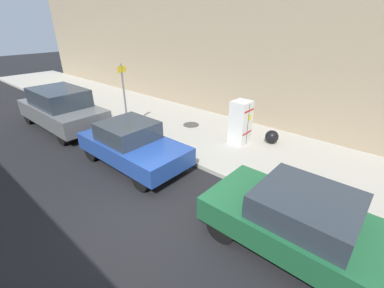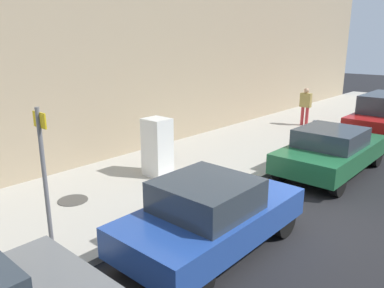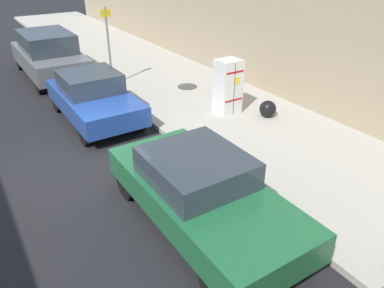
{
  "view_description": "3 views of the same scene",
  "coord_description": "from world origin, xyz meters",
  "px_view_note": "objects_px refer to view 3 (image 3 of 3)",
  "views": [
    {
      "loc": [
        3.24,
        4.16,
        4.29
      ],
      "look_at": [
        -1.68,
        -0.13,
        1.17
      ],
      "focal_mm": 24.0,
      "sensor_mm": 36.0,
      "label": 1
    },
    {
      "loc": [
        2.78,
        -7.12,
        3.79
      ],
      "look_at": [
        -2.59,
        -1.07,
        1.56
      ],
      "focal_mm": 35.0,
      "sensor_mm": 36.0,
      "label": 2
    },
    {
      "loc": [
        2.04,
        8.0,
        4.66
      ],
      "look_at": [
        -1.72,
        2.16,
        0.95
      ],
      "focal_mm": 35.0,
      "sensor_mm": 36.0,
      "label": 3
    }
  ],
  "objects_px": {
    "discarded_refrigerator": "(228,87)",
    "parked_hatchback_blue": "(94,97)",
    "trash_bag": "(268,109)",
    "parked_sedan_green": "(201,191)",
    "parked_suv_gray": "(49,54)",
    "street_sign_post": "(109,43)"
  },
  "relations": [
    {
      "from": "discarded_refrigerator",
      "to": "parked_hatchback_blue",
      "type": "bearing_deg",
      "value": -29.02
    },
    {
      "from": "trash_bag",
      "to": "parked_sedan_green",
      "type": "distance_m",
      "value": 5.09
    },
    {
      "from": "parked_suv_gray",
      "to": "parked_hatchback_blue",
      "type": "relative_size",
      "value": 1.22
    },
    {
      "from": "discarded_refrigerator",
      "to": "parked_suv_gray",
      "type": "xyz_separation_m",
      "value": [
        3.45,
        -6.88,
        -0.06
      ]
    },
    {
      "from": "parked_sedan_green",
      "to": "street_sign_post",
      "type": "bearing_deg",
      "value": -100.61
    },
    {
      "from": "discarded_refrigerator",
      "to": "trash_bag",
      "type": "height_order",
      "value": "discarded_refrigerator"
    },
    {
      "from": "street_sign_post",
      "to": "trash_bag",
      "type": "bearing_deg",
      "value": 118.13
    },
    {
      "from": "discarded_refrigerator",
      "to": "trash_bag",
      "type": "relative_size",
      "value": 3.28
    },
    {
      "from": "parked_sedan_green",
      "to": "discarded_refrigerator",
      "type": "bearing_deg",
      "value": -132.97
    },
    {
      "from": "street_sign_post",
      "to": "parked_hatchback_blue",
      "type": "bearing_deg",
      "value": 57.37
    },
    {
      "from": "street_sign_post",
      "to": "parked_sedan_green",
      "type": "bearing_deg",
      "value": 79.39
    },
    {
      "from": "trash_bag",
      "to": "parked_hatchback_blue",
      "type": "xyz_separation_m",
      "value": [
        4.25,
        -2.85,
        0.33
      ]
    },
    {
      "from": "discarded_refrigerator",
      "to": "parked_hatchback_blue",
      "type": "relative_size",
      "value": 0.43
    },
    {
      "from": "discarded_refrigerator",
      "to": "trash_bag",
      "type": "distance_m",
      "value": 1.35
    },
    {
      "from": "discarded_refrigerator",
      "to": "parked_suv_gray",
      "type": "bearing_deg",
      "value": -63.34
    },
    {
      "from": "trash_bag",
      "to": "street_sign_post",
      "type": "bearing_deg",
      "value": -61.87
    },
    {
      "from": "trash_bag",
      "to": "parked_sedan_green",
      "type": "bearing_deg",
      "value": 33.14
    },
    {
      "from": "parked_suv_gray",
      "to": "parked_hatchback_blue",
      "type": "distance_m",
      "value": 4.97
    },
    {
      "from": "trash_bag",
      "to": "parked_hatchback_blue",
      "type": "relative_size",
      "value": 0.13
    },
    {
      "from": "discarded_refrigerator",
      "to": "parked_sedan_green",
      "type": "xyz_separation_m",
      "value": [
        3.45,
        3.71,
        -0.23
      ]
    },
    {
      "from": "parked_suv_gray",
      "to": "parked_sedan_green",
      "type": "distance_m",
      "value": 10.59
    },
    {
      "from": "street_sign_post",
      "to": "parked_hatchback_blue",
      "type": "relative_size",
      "value": 0.71
    }
  ]
}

